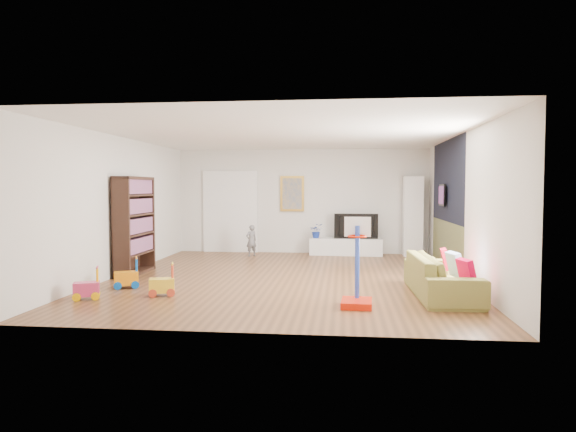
# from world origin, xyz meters

# --- Properties ---
(floor) EXTENTS (6.50, 7.50, 0.00)m
(floor) POSITION_xyz_m (0.00, 0.00, 0.00)
(floor) COLOR brown
(floor) RESTS_ON ground
(ceiling) EXTENTS (6.50, 7.50, 0.00)m
(ceiling) POSITION_xyz_m (0.00, 0.00, 2.70)
(ceiling) COLOR white
(ceiling) RESTS_ON ground
(wall_back) EXTENTS (6.50, 0.00, 2.70)m
(wall_back) POSITION_xyz_m (0.00, 3.75, 1.35)
(wall_back) COLOR silver
(wall_back) RESTS_ON ground
(wall_front) EXTENTS (6.50, 0.00, 2.70)m
(wall_front) POSITION_xyz_m (0.00, -3.75, 1.35)
(wall_front) COLOR silver
(wall_front) RESTS_ON ground
(wall_left) EXTENTS (0.00, 7.50, 2.70)m
(wall_left) POSITION_xyz_m (-3.25, 0.00, 1.35)
(wall_left) COLOR silver
(wall_left) RESTS_ON ground
(wall_right) EXTENTS (0.00, 7.50, 2.70)m
(wall_right) POSITION_xyz_m (3.25, 0.00, 1.35)
(wall_right) COLOR silver
(wall_right) RESTS_ON ground
(navy_accent) EXTENTS (0.01, 3.20, 1.70)m
(navy_accent) POSITION_xyz_m (3.23, 1.40, 1.85)
(navy_accent) COLOR black
(navy_accent) RESTS_ON wall_right
(olive_wainscot) EXTENTS (0.01, 3.20, 1.00)m
(olive_wainscot) POSITION_xyz_m (3.23, 1.40, 0.50)
(olive_wainscot) COLOR brown
(olive_wainscot) RESTS_ON wall_right
(doorway) EXTENTS (1.45, 0.06, 2.10)m
(doorway) POSITION_xyz_m (-1.90, 3.71, 1.05)
(doorway) COLOR white
(doorway) RESTS_ON ground
(painting_back) EXTENTS (0.62, 0.06, 0.92)m
(painting_back) POSITION_xyz_m (-0.25, 3.71, 1.55)
(painting_back) COLOR gold
(painting_back) RESTS_ON wall_back
(artwork_right) EXTENTS (0.04, 0.56, 0.46)m
(artwork_right) POSITION_xyz_m (3.17, 1.60, 1.55)
(artwork_right) COLOR #7F3F8C
(artwork_right) RESTS_ON wall_right
(media_console) EXTENTS (1.85, 0.54, 0.43)m
(media_console) POSITION_xyz_m (1.15, 3.40, 0.21)
(media_console) COLOR silver
(media_console) RESTS_ON ground
(tall_cabinet) EXTENTS (0.47, 0.47, 1.98)m
(tall_cabinet) POSITION_xyz_m (2.81, 3.44, 0.99)
(tall_cabinet) COLOR white
(tall_cabinet) RESTS_ON ground
(bookshelf) EXTENTS (0.35, 1.32, 1.92)m
(bookshelf) POSITION_xyz_m (-3.03, 0.12, 0.96)
(bookshelf) COLOR #311D14
(bookshelf) RESTS_ON ground
(sofa) EXTENTS (0.92, 2.20, 0.63)m
(sofa) POSITION_xyz_m (2.63, -1.37, 0.32)
(sofa) COLOR olive
(sofa) RESTS_ON ground
(basketball_hoop) EXTENTS (0.47, 0.56, 1.29)m
(basketball_hoop) POSITION_xyz_m (1.28, -2.25, 0.64)
(basketball_hoop) COLOR red
(basketball_hoop) RESTS_ON ground
(ride_on_yellow) EXTENTS (0.44, 0.35, 0.51)m
(ride_on_yellow) POSITION_xyz_m (-1.76, -1.85, 0.26)
(ride_on_yellow) COLOR yellow
(ride_on_yellow) RESTS_ON ground
(ride_on_orange) EXTENTS (0.46, 0.38, 0.52)m
(ride_on_orange) POSITION_xyz_m (-2.58, -1.31, 0.26)
(ride_on_orange) COLOR orange
(ride_on_orange) RESTS_ON ground
(ride_on_pink) EXTENTS (0.43, 0.36, 0.50)m
(ride_on_pink) POSITION_xyz_m (-2.81, -2.23, 0.25)
(ride_on_pink) COLOR #D13367
(ride_on_pink) RESTS_ON ground
(child) EXTENTS (0.34, 0.32, 0.78)m
(child) POSITION_xyz_m (-1.19, 2.91, 0.39)
(child) COLOR slate
(child) RESTS_ON ground
(tv) EXTENTS (1.09, 0.15, 0.63)m
(tv) POSITION_xyz_m (1.40, 3.46, 0.74)
(tv) COLOR black
(tv) RESTS_ON media_console
(vase_plant) EXTENTS (0.37, 0.33, 0.37)m
(vase_plant) POSITION_xyz_m (0.41, 3.38, 0.61)
(vase_plant) COLOR navy
(vase_plant) RESTS_ON media_console
(pillow_left) EXTENTS (0.19, 0.36, 0.35)m
(pillow_left) POSITION_xyz_m (2.86, -2.00, 0.50)
(pillow_left) COLOR #C20032
(pillow_left) RESTS_ON sofa
(pillow_center) EXTENTS (0.18, 0.40, 0.39)m
(pillow_center) POSITION_xyz_m (2.84, -1.36, 0.50)
(pillow_center) COLOR silver
(pillow_center) RESTS_ON sofa
(pillow_right) EXTENTS (0.13, 0.36, 0.35)m
(pillow_right) POSITION_xyz_m (2.81, -0.75, 0.50)
(pillow_right) COLOR #B60F26
(pillow_right) RESTS_ON sofa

